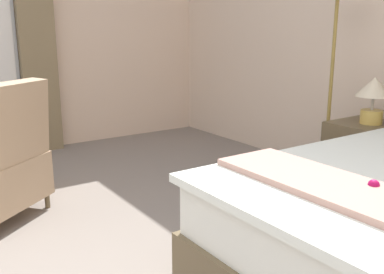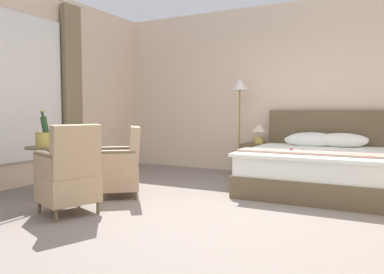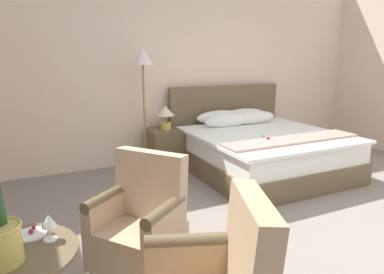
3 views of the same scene
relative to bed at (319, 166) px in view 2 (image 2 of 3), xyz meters
name	(u,v)px [view 2 (image 2 of 3)]	position (x,y,z in m)	size (l,w,h in m)	color
ground_plane	(227,214)	(-0.69, -1.81, -0.34)	(8.10, 8.10, 0.00)	gray
wall_headboard_side	(290,90)	(-0.69, 1.14, 1.18)	(6.72, 0.12, 3.03)	beige
wall_window_side	(18,86)	(-4.04, -1.81, 1.17)	(0.27, 5.90, 3.03)	beige
bed	(319,166)	(0.00, 0.00, 0.00)	(1.98, 2.10, 1.15)	brown
nightstand	(258,159)	(-1.14, 0.76, -0.05)	(0.53, 0.47, 0.57)	brown
bedside_lamp	(259,130)	(-1.14, 0.76, 0.46)	(0.26, 0.26, 0.34)	gold
floor_lamp_brass	(240,96)	(-1.47, 0.70, 1.06)	(0.29, 0.29, 1.72)	olive
side_table_round	(51,168)	(-3.06, -2.12, 0.05)	(0.63, 0.63, 0.67)	brown
champagne_bucket	(44,137)	(-3.09, -2.18, 0.47)	(0.21, 0.21, 0.48)	gold
wine_glass_near_bucket	(63,139)	(-2.87, -2.06, 0.44)	(0.08, 0.08, 0.14)	white
wine_glass_near_edge	(57,138)	(-3.09, -1.97, 0.44)	(0.07, 0.07, 0.15)	white
snack_plate	(64,145)	(-2.97, -1.97, 0.34)	(0.16, 0.16, 0.04)	white
armchair_by_window	(123,166)	(-2.26, -1.62, 0.06)	(0.76, 0.78, 0.93)	brown
armchair_facing_bed	(70,175)	(-2.21, -2.62, 0.10)	(0.73, 0.71, 0.99)	brown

